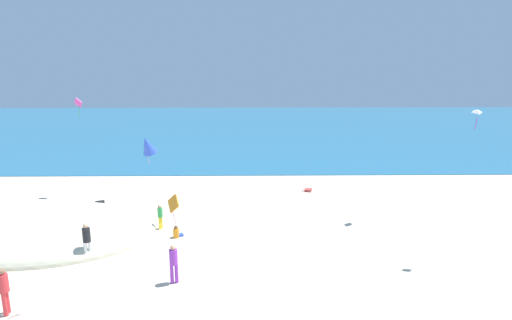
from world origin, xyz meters
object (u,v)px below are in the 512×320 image
object	(u,v)px
person_3	(177,233)
kite_blue	(148,145)
kite_orange	(173,204)
kite_white	(478,112)
person_2	(160,215)
person_0	(4,288)
person_1	(174,261)
beach_chair_far_left	(307,188)
person_4	(87,239)
kite_magenta	(78,103)
beach_chair_far_right	(100,205)

from	to	relation	value
person_3	kite_blue	world-z (taller)	kite_blue
kite_orange	kite_white	bearing A→B (deg)	20.19
person_2	kite_blue	bearing A→B (deg)	137.28
person_0	person_1	xyz separation A→B (m)	(5.50, 2.06, -0.06)
kite_blue	kite_orange	distance (m)	11.58
beach_chair_far_left	person_4	xyz separation A→B (m)	(-11.37, -10.36, 0.75)
kite_blue	person_0	bearing A→B (deg)	-103.76
kite_orange	kite_magenta	world-z (taller)	kite_magenta
person_0	person_1	bearing A→B (deg)	-169.06
person_0	kite_magenta	bearing A→B (deg)	-88.53
kite_white	kite_magenta	xyz separation A→B (m)	(-20.78, 10.16, -0.45)
beach_chair_far_right	kite_white	world-z (taller)	kite_white
person_4	kite_white	world-z (taller)	kite_white
person_0	kite_orange	xyz separation A→B (m)	(6.13, -0.55, 3.22)
kite_blue	kite_magenta	bearing A→B (deg)	146.29
kite_magenta	person_0	bearing A→B (deg)	-78.97
person_2	kite_orange	world-z (taller)	kite_orange
kite_blue	kite_magenta	size ratio (longest dim) A/B	1.32
kite_magenta	person_1	bearing A→B (deg)	-55.42
beach_chair_far_left	kite_magenta	distance (m)	16.46
person_3	person_1	bearing A→B (deg)	-117.85
person_2	person_3	distance (m)	1.66
person_1	person_4	distance (m)	4.79
person_0	person_3	xyz separation A→B (m)	(4.79, 6.60, -0.78)
person_3	kite_orange	world-z (taller)	kite_orange
person_0	kite_blue	world-z (taller)	kite_blue
person_2	kite_magenta	world-z (taller)	kite_magenta
person_0	person_1	distance (m)	5.87
person_3	person_4	xyz separation A→B (m)	(-3.57, -2.41, 0.76)
kite_magenta	kite_orange	bearing A→B (deg)	-58.66
beach_chair_far_right	person_3	size ratio (longest dim) A/B	1.20
kite_orange	kite_magenta	size ratio (longest dim) A/B	0.78
person_4	kite_orange	distance (m)	7.55
person_4	person_0	bearing A→B (deg)	126.36
person_0	person_4	world-z (taller)	person_0
person_0	person_4	distance (m)	4.36
person_2	kite_magenta	xyz separation A→B (m)	(-6.45, 6.26, 5.48)
kite_white	kite_orange	xyz separation A→B (m)	(-11.92, -4.38, -2.49)
beach_chair_far_right	kite_blue	world-z (taller)	kite_blue
kite_orange	kite_magenta	bearing A→B (deg)	121.34
kite_orange	person_0	bearing A→B (deg)	174.87
beach_chair_far_right	person_1	size ratio (longest dim) A/B	0.47
person_0	kite_magenta	world-z (taller)	kite_magenta
person_2	person_4	xyz separation A→B (m)	(-2.51, -3.56, 0.20)
person_1	kite_blue	world-z (taller)	kite_blue
person_3	beach_chair_far_right	bearing A→B (deg)	104.81
beach_chair_far_left	person_2	xyz separation A→B (m)	(-8.86, -6.80, 0.55)
beach_chair_far_right	person_4	world-z (taller)	person_4
beach_chair_far_left	person_3	distance (m)	11.13
person_1	kite_blue	size ratio (longest dim) A/B	0.96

